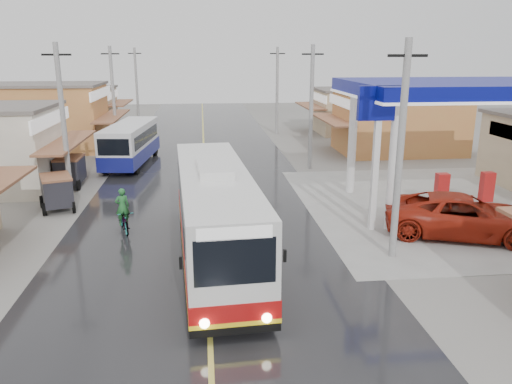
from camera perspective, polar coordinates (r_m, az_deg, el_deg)
The scene contains 13 objects.
ground at distance 18.56m, azimuth -5.55°, elevation -8.26°, with size 120.00×120.00×0.00m, color slate.
road at distance 32.84m, azimuth -5.91°, elevation 2.39°, with size 12.00×90.00×0.02m, color black.
centre_line at distance 32.84m, azimuth -5.91°, elevation 2.41°, with size 0.15×90.00×0.01m, color #D8CC4C.
shopfronts_left at distance 38.05m, azimuth -25.94°, elevation 2.70°, with size 11.00×44.00×5.20m, color tan, non-canonical shape.
shopfronts_right at distance 33.50m, azimuth 20.74°, elevation 1.69°, with size 11.00×44.00×4.80m, color beige, non-canonical shape.
utility_poles_left at distance 34.53m, azimuth -17.63°, elevation 2.37°, with size 1.60×50.00×8.00m, color gray, non-canonical shape.
utility_poles_right at distance 33.59m, azimuth 6.13°, elevation 2.67°, with size 1.60×36.00×8.00m, color gray, non-canonical shape.
coach_bus at distance 18.43m, azimuth -4.73°, elevation -2.51°, with size 3.33×11.90×3.67m.
second_bus at distance 35.47m, azimuth -14.11°, elevation 5.46°, with size 3.20×8.62×2.79m.
jeepney at distance 22.69m, azimuth 22.58°, elevation -2.54°, with size 2.94×6.37×1.77m, color #9F210F.
cyclist at distance 22.25m, azimuth -14.87°, elevation -2.81°, with size 1.17×1.96×1.99m.
tricycle_near at distance 26.31m, azimuth -21.83°, elevation 0.16°, with size 2.14×2.43×1.71m.
tricycle_far at distance 30.64m, azimuth -20.51°, elevation 2.40°, with size 1.51×2.29×1.75m.
Camera 1 is at (-0.04, -16.98, 7.51)m, focal length 35.00 mm.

